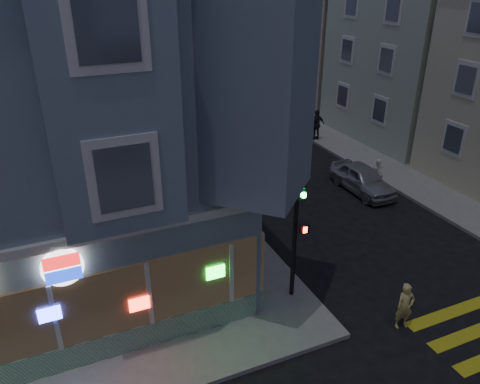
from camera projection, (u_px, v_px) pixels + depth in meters
sidewalk_ne at (400, 100)px, 38.34m from camera, size 24.00×42.00×0.15m
row_house_b at (445, 47)px, 28.99m from camera, size 12.00×8.60×10.50m
row_house_c at (356, 41)px, 36.74m from camera, size 12.00×8.60×9.00m
row_house_d at (299, 20)px, 43.84m from camera, size 12.00×8.60×10.50m
utility_pole at (278, 47)px, 33.14m from camera, size 2.20×0.30×9.00m
street_tree_near at (245, 47)px, 38.53m from camera, size 3.00×3.00×5.30m
street_tree_far at (211, 35)px, 45.13m from camera, size 3.00×3.00×5.30m
running_child at (405, 306)px, 13.95m from camera, size 0.62×0.46×1.53m
pedestrian_a at (305, 108)px, 33.04m from camera, size 0.84×0.73×1.50m
pedestrian_b at (317, 125)px, 28.91m from camera, size 1.13×0.53×1.87m
parked_car_a at (363, 179)px, 22.59m from camera, size 1.57×3.88×1.32m
parked_car_b at (275, 136)px, 28.44m from camera, size 1.42×3.89×1.27m
parked_car_c at (263, 111)px, 33.38m from camera, size 1.87×4.16×1.18m
parked_car_d at (215, 96)px, 37.03m from camera, size 2.67×5.12×1.38m
traffic_signal at (299, 212)px, 14.03m from camera, size 0.58×0.51×4.60m
fire_hydrant at (378, 166)px, 24.16m from camera, size 0.49×0.28×0.85m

